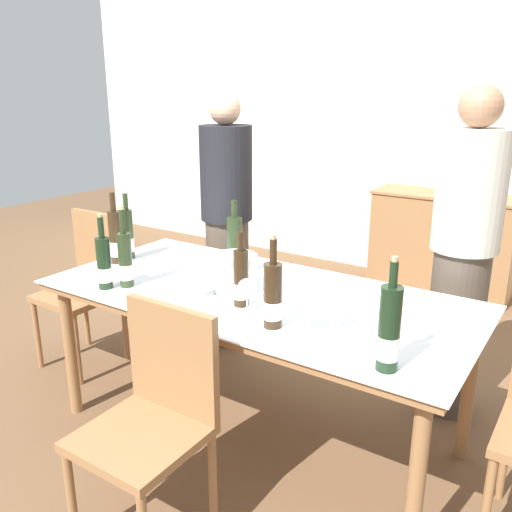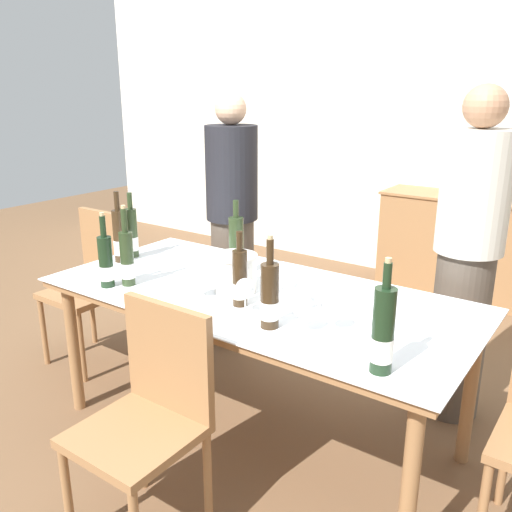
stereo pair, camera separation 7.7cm
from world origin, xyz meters
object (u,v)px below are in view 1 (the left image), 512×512
object	(u,v)px
wine_bottle_1	(235,248)
wine_bottle_2	(104,264)
ice_bucket	(235,272)
wine_bottle_7	(241,279)
wine_glass_2	(198,278)
wine_bottle_4	(273,297)
sideboard_cabinet	(442,243)
wine_glass_3	(320,291)
wine_glass_1	(335,306)
wine_glass_5	(306,307)
wine_bottle_6	(125,260)
wine_bottle_0	(115,238)
wine_glass_0	(291,281)
chair_left_end	(88,279)
person_host	(227,224)
wine_bottle_3	(389,331)
person_guest_left	(463,258)
dining_table	(256,306)
wine_bottle_5	(128,235)
wine_glass_4	(247,289)
chair_near_front	(155,409)

from	to	relation	value
wine_bottle_1	wine_bottle_2	distance (m)	0.64
ice_bucket	wine_bottle_7	bearing A→B (deg)	-45.81
wine_glass_2	wine_bottle_4	bearing A→B (deg)	-9.75
sideboard_cabinet	wine_glass_3	distance (m)	2.59
wine_glass_1	wine_glass_5	xyz separation A→B (m)	(-0.08, -0.08, 0.01)
wine_bottle_6	wine_glass_3	bearing A→B (deg)	15.21
wine_glass_1	wine_bottle_0	bearing A→B (deg)	175.07
wine_bottle_6	wine_glass_0	bearing A→B (deg)	15.70
wine_bottle_0	chair_left_end	distance (m)	0.56
chair_left_end	person_host	xyz separation A→B (m)	(0.56, 0.68, 0.28)
wine_bottle_3	wine_glass_2	bearing A→B (deg)	170.73
person_host	person_guest_left	size ratio (longest dim) A/B	0.97
wine_bottle_4	dining_table	bearing A→B (deg)	133.61
wine_bottle_7	person_guest_left	size ratio (longest dim) A/B	0.20
wine_bottle_5	wine_glass_4	size ratio (longest dim) A/B	2.35
wine_bottle_1	ice_bucket	bearing A→B (deg)	-53.98
sideboard_cabinet	wine_bottle_3	xyz separation A→B (m)	(0.56, -2.88, 0.47)
wine_bottle_0	wine_glass_1	world-z (taller)	wine_bottle_0
dining_table	chair_near_front	xyz separation A→B (m)	(0.01, -0.70, -0.17)
wine_bottle_5	wine_glass_4	distance (m)	1.03
wine_glass_3	chair_left_end	xyz separation A→B (m)	(-1.64, 0.11, -0.30)
sideboard_cabinet	person_host	world-z (taller)	person_host
dining_table	sideboard_cabinet	bearing A→B (deg)	85.53
wine_bottle_4	sideboard_cabinet	bearing A→B (deg)	91.26
wine_glass_1	chair_left_end	xyz separation A→B (m)	(-1.77, 0.24, -0.31)
person_guest_left	ice_bucket	bearing A→B (deg)	-135.99
wine_bottle_7	wine_glass_2	xyz separation A→B (m)	(-0.21, -0.04, -0.02)
wine_glass_5	wine_bottle_4	bearing A→B (deg)	-165.95
wine_bottle_1	wine_glass_5	bearing A→B (deg)	-32.33
chair_left_end	wine_bottle_7	bearing A→B (deg)	-10.57
ice_bucket	person_guest_left	distance (m)	1.15
wine_bottle_0	wine_glass_5	size ratio (longest dim) A/B	2.58
sideboard_cabinet	wine_glass_3	size ratio (longest dim) A/B	8.91
wine_bottle_5	wine_glass_4	world-z (taller)	wine_bottle_5
dining_table	chair_left_end	xyz separation A→B (m)	(-1.30, 0.09, -0.15)
wine_bottle_0	person_guest_left	xyz separation A→B (m)	(1.62, 0.80, -0.04)
wine_bottle_1	wine_glass_0	xyz separation A→B (m)	(0.44, -0.20, -0.03)
sideboard_cabinet	wine_glass_5	xyz separation A→B (m)	(0.19, -2.77, 0.44)
wine_bottle_2	wine_glass_1	bearing A→B (deg)	9.47
wine_bottle_3	wine_glass_3	bearing A→B (deg)	142.01
sideboard_cabinet	chair_near_front	size ratio (longest dim) A/B	1.29
wine_bottle_1	wine_bottle_4	distance (m)	0.65
ice_bucket	person_guest_left	bearing A→B (deg)	44.01
wine_bottle_2	wine_glass_0	xyz separation A→B (m)	(0.85, 0.29, -0.01)
wine_glass_0	chair_near_front	size ratio (longest dim) A/B	0.18
wine_glass_3	wine_glass_4	bearing A→B (deg)	-140.27
wine_bottle_4	wine_glass_2	size ratio (longest dim) A/B	2.70
chair_left_end	dining_table	bearing A→B (deg)	-3.84
wine_glass_0	wine_glass_5	distance (m)	0.26
wine_bottle_6	wine_glass_0	distance (m)	0.81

